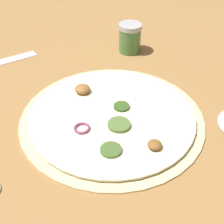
% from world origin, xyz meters
% --- Properties ---
extents(ground_plane, '(3.00, 3.00, 0.00)m').
position_xyz_m(ground_plane, '(0.00, 0.00, 0.00)').
color(ground_plane, '#9E703F').
extents(pizza, '(0.37, 0.37, 0.03)m').
position_xyz_m(pizza, '(0.00, 0.00, 0.01)').
color(pizza, beige).
rests_on(pizza, ground_plane).
extents(spice_jar, '(0.06, 0.06, 0.08)m').
position_xyz_m(spice_jar, '(-0.25, -0.15, 0.04)').
color(spice_jar, '#4C7F42').
rests_on(spice_jar, ground_plane).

